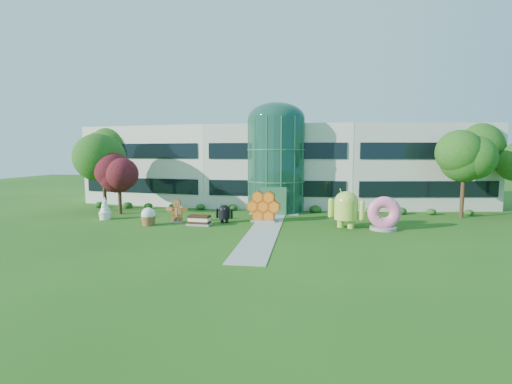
% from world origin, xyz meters
% --- Properties ---
extents(ground, '(140.00, 140.00, 0.00)m').
position_xyz_m(ground, '(0.00, 0.00, 0.00)').
color(ground, '#215114').
rests_on(ground, ground).
extents(building, '(46.00, 15.00, 9.30)m').
position_xyz_m(building, '(0.00, 18.00, 4.65)').
color(building, beige).
rests_on(building, ground).
extents(atrium, '(6.00, 6.00, 9.80)m').
position_xyz_m(atrium, '(0.00, 12.00, 4.90)').
color(atrium, '#194738').
rests_on(atrium, ground).
extents(walkway, '(2.40, 20.00, 0.04)m').
position_xyz_m(walkway, '(0.00, 2.00, 0.02)').
color(walkway, '#9E9E93').
rests_on(walkway, ground).
extents(tree_red, '(4.00, 4.00, 6.00)m').
position_xyz_m(tree_red, '(-15.50, 7.50, 3.00)').
color(tree_red, '#3F0C14').
rests_on(tree_red, ground).
extents(trees_backdrop, '(52.00, 8.00, 8.40)m').
position_xyz_m(trees_backdrop, '(0.00, 13.00, 4.20)').
color(trees_backdrop, '#1A4F13').
rests_on(trees_backdrop, ground).
extents(android_green, '(3.71, 3.11, 3.57)m').
position_xyz_m(android_green, '(6.54, 3.46, 1.79)').
color(android_green, '#A4CD41').
rests_on(android_green, ground).
extents(android_black, '(1.74, 1.25, 1.86)m').
position_xyz_m(android_black, '(-3.94, 4.33, 0.93)').
color(android_black, black).
rests_on(android_black, ground).
extents(donut, '(2.68, 1.35, 2.75)m').
position_xyz_m(donut, '(9.48, 3.09, 1.37)').
color(donut, '#ED5A99').
rests_on(donut, ground).
extents(gingerbread, '(2.29, 0.91, 2.10)m').
position_xyz_m(gingerbread, '(-8.15, 3.85, 1.05)').
color(gingerbread, brown).
rests_on(gingerbread, ground).
extents(ice_cream_sandwich, '(2.06, 1.15, 0.89)m').
position_xyz_m(ice_cream_sandwich, '(-5.76, 2.73, 0.44)').
color(ice_cream_sandwich, black).
rests_on(ice_cream_sandwich, ground).
extents(honeycomb, '(3.28, 1.37, 2.52)m').
position_xyz_m(honeycomb, '(-0.53, 5.20, 1.26)').
color(honeycomb, orange).
rests_on(honeycomb, ground).
extents(froyo, '(1.51, 1.51, 2.09)m').
position_xyz_m(froyo, '(-15.30, 4.31, 1.04)').
color(froyo, white).
rests_on(froyo, ground).
extents(cupcake, '(1.62, 1.62, 1.55)m').
position_xyz_m(cupcake, '(-10.07, 2.15, 0.77)').
color(cupcake, white).
rests_on(cupcake, ground).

